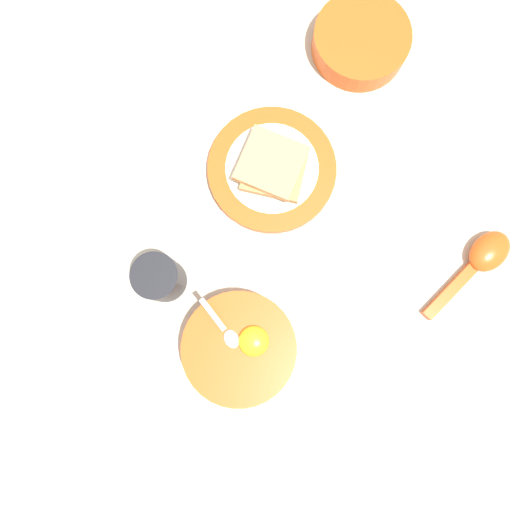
% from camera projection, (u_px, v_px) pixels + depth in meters
% --- Properties ---
extents(ground_plane, '(3.00, 3.00, 0.00)m').
position_uv_depth(ground_plane, '(253.00, 190.00, 0.74)').
color(ground_plane, beige).
extents(egg_bowl, '(0.16, 0.16, 0.07)m').
position_uv_depth(egg_bowl, '(240.00, 348.00, 0.69)').
color(egg_bowl, '#DB5119').
rests_on(egg_bowl, ground_plane).
extents(toast_plate, '(0.19, 0.19, 0.02)m').
position_uv_depth(toast_plate, '(272.00, 170.00, 0.73)').
color(toast_plate, '#DB5119').
rests_on(toast_plate, ground_plane).
extents(toast_sandwich, '(0.13, 0.12, 0.03)m').
position_uv_depth(toast_sandwich, '(273.00, 166.00, 0.71)').
color(toast_sandwich, tan).
rests_on(toast_sandwich, toast_plate).
extents(soup_spoon, '(0.08, 0.17, 0.03)m').
position_uv_depth(soup_spoon, '(482.00, 258.00, 0.71)').
color(soup_spoon, '#DB5119').
rests_on(soup_spoon, ground_plane).
extents(congee_bowl, '(0.14, 0.14, 0.04)m').
position_uv_depth(congee_bowl, '(361.00, 41.00, 0.74)').
color(congee_bowl, '#DB5119').
rests_on(congee_bowl, ground_plane).
extents(drinking_cup, '(0.06, 0.06, 0.09)m').
position_uv_depth(drinking_cup, '(160.00, 278.00, 0.67)').
color(drinking_cup, black).
rests_on(drinking_cup, ground_plane).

